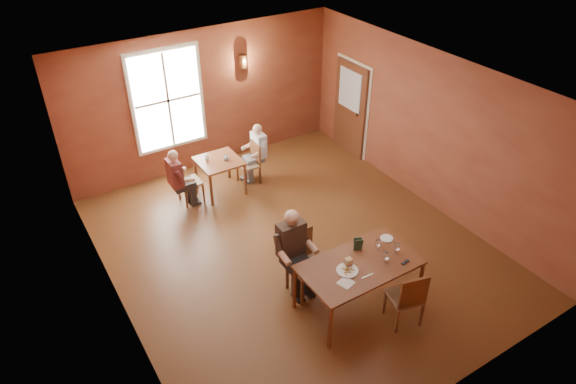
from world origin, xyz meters
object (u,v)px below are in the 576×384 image
main_table (358,284)px  diner_maroon (188,175)px  chair_diner_maroon (190,181)px  diner_main (308,259)px  chair_diner_main (306,265)px  diner_white (249,157)px  chair_empty (405,296)px  chair_diner_white (248,164)px  second_table (220,176)px

main_table → diner_maroon: bearing=104.8°
main_table → chair_diner_maroon: size_ratio=1.92×
diner_main → chair_diner_main: bearing=-90.0°
main_table → chair_diner_main: bearing=127.6°
diner_main → diner_white: size_ratio=1.17×
diner_main → chair_diner_maroon: bearing=-81.2°
diner_main → diner_maroon: size_ratio=1.14×
diner_white → chair_diner_maroon: (-1.33, 0.00, -0.14)m
chair_diner_main → diner_white: (0.81, 3.33, 0.06)m
chair_empty → chair_diner_white: chair_empty is taller
chair_diner_white → diner_main: bearing=166.9°
main_table → second_table: main_table is taller
main_table → second_table: bearing=95.3°
second_table → diner_maroon: bearing=180.0°
chair_empty → chair_diner_main: bearing=139.4°
diner_white → diner_maroon: bearing=90.0°
diner_maroon → chair_diner_white: bearing=90.0°
chair_diner_main → diner_main: diner_main is taller
chair_diner_main → diner_maroon: size_ratio=0.88×
chair_diner_maroon → main_table: bearing=14.4°
chair_diner_maroon → diner_maroon: (-0.03, 0.00, 0.15)m
chair_empty → diner_maroon: 4.80m
main_table → chair_diner_white: 3.99m
second_table → diner_maroon: 0.72m
main_table → chair_empty: 0.72m
diner_main → chair_empty: bearing=125.7°
diner_maroon → chair_empty: bearing=17.3°
chair_empty → second_table: 4.64m
main_table → second_table: 3.99m
second_table → chair_diner_white: bearing=0.0°
diner_main → chair_diner_white: diner_main is taller
chair_empty → chair_diner_white: 4.58m
main_table → chair_diner_white: chair_diner_white is taller
second_table → chair_diner_white: size_ratio=0.94×
chair_diner_main → diner_white: 3.42m
diner_maroon → diner_white: bearing=90.0°
second_table → chair_diner_maroon: 0.66m
diner_main → chair_empty: 1.52m
chair_empty → second_table: bearing=113.7°
second_table → diner_white: size_ratio=0.69×
second_table → chair_diner_white: chair_diner_white is taller
second_table → chair_diner_maroon: (-0.65, 0.00, 0.09)m
chair_empty → chair_diner_white: bearing=105.6°
chair_empty → second_table: size_ratio=1.18×
main_table → diner_maroon: (-1.05, 3.98, 0.20)m
main_table → chair_diner_maroon: (-1.02, 3.98, 0.05)m
chair_diner_main → chair_diner_white: 3.42m
chair_diner_main → diner_white: diner_white is taller
second_table → chair_diner_maroon: bearing=180.0°
diner_main → chair_diner_maroon: 3.40m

